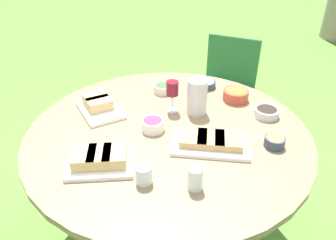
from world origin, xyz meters
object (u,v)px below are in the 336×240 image
at_px(dining_table, 168,143).
at_px(wine_glass, 172,90).
at_px(chair_far_back, 227,83).
at_px(water_pitcher, 197,97).

relative_size(dining_table, wine_glass, 8.03).
bearing_deg(chair_far_back, water_pitcher, -48.84).
xyz_separation_m(dining_table, wine_glass, (-0.16, 0.12, 0.22)).
distance_m(dining_table, water_pitcher, 0.31).
height_order(dining_table, wine_glass, wine_glass).
bearing_deg(water_pitcher, wine_glass, -126.49).
distance_m(dining_table, wine_glass, 0.30).
bearing_deg(water_pitcher, chair_far_back, 131.16).
xyz_separation_m(water_pitcher, wine_glass, (-0.08, -0.11, 0.03)).
height_order(chair_far_back, water_pitcher, water_pitcher).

